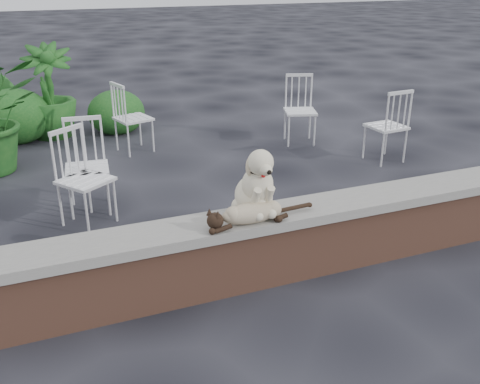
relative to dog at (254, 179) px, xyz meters
name	(u,v)px	position (x,y,z in m)	size (l,w,h in m)	color
ground	(349,260)	(0.88, -0.05, -0.86)	(60.00, 60.00, 0.00)	black
brick_wall	(351,234)	(0.88, -0.05, -0.61)	(6.00, 0.30, 0.50)	brown
capstone	(354,202)	(0.88, -0.05, -0.32)	(6.20, 0.40, 0.08)	slate
dog	(254,179)	(0.00, 0.00, 0.00)	(0.36, 0.48, 0.55)	beige
cat	(252,212)	(-0.08, -0.15, -0.19)	(1.04, 0.25, 0.18)	tan
chair_c	(386,125)	(2.68, 1.98, -0.39)	(0.56, 0.56, 0.94)	white
chair_d	(300,110)	(2.02, 3.06, -0.39)	(0.56, 0.56, 0.94)	white
chair_b	(87,167)	(-1.03, 1.82, -0.39)	(0.56, 0.56, 0.94)	white
chair_a	(85,179)	(-1.09, 1.50, -0.39)	(0.56, 0.56, 0.94)	white
chair_e	(133,117)	(-0.22, 3.55, -0.39)	(0.56, 0.56, 0.94)	white
potted_plant_b	(48,92)	(-1.19, 4.66, -0.19)	(0.75, 0.75, 1.33)	#144818
shrubbery	(11,107)	(-1.73, 5.10, -0.47)	(2.98, 1.94, 0.98)	#144818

